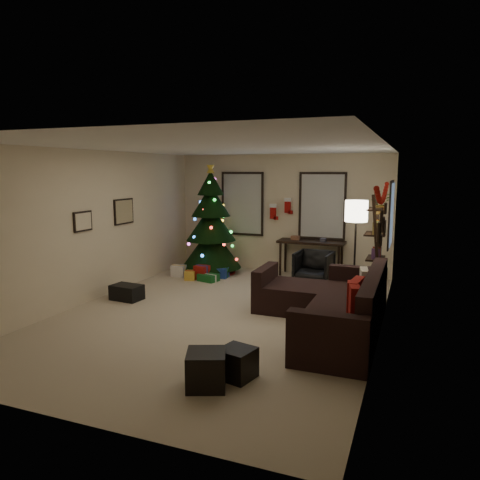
% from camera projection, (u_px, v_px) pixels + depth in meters
% --- Properties ---
extents(floor, '(7.00, 7.00, 0.00)m').
position_uv_depth(floor, '(221.00, 314.00, 7.52)').
color(floor, '#C0AE91').
rests_on(floor, ground).
extents(ceiling, '(7.00, 7.00, 0.00)m').
position_uv_depth(ceiling, '(220.00, 147.00, 7.10)').
color(ceiling, white).
rests_on(ceiling, floor).
extents(wall_back, '(5.00, 0.00, 5.00)m').
position_uv_depth(wall_back, '(281.00, 213.00, 10.53)').
color(wall_back, beige).
rests_on(wall_back, floor).
extents(wall_front, '(5.00, 0.00, 5.00)m').
position_uv_depth(wall_front, '(64.00, 282.00, 4.09)').
color(wall_front, beige).
rests_on(wall_front, floor).
extents(wall_left, '(0.00, 7.00, 7.00)m').
position_uv_depth(wall_left, '(94.00, 226.00, 8.21)').
color(wall_left, beige).
rests_on(wall_left, floor).
extents(wall_right, '(0.00, 7.00, 7.00)m').
position_uv_depth(wall_right, '(383.00, 241.00, 6.42)').
color(wall_right, beige).
rests_on(wall_right, floor).
extents(window_back_left, '(1.05, 0.06, 1.50)m').
position_uv_depth(window_back_left, '(243.00, 204.00, 10.82)').
color(window_back_left, '#728CB2').
rests_on(window_back_left, wall_back).
extents(window_back_right, '(1.05, 0.06, 1.50)m').
position_uv_depth(window_back_right, '(322.00, 206.00, 10.14)').
color(window_back_right, '#728CB2').
rests_on(window_back_right, wall_back).
extents(window_right_wall, '(0.06, 0.90, 1.30)m').
position_uv_depth(window_right_wall, '(392.00, 214.00, 8.75)').
color(window_right_wall, '#728CB2').
rests_on(window_right_wall, wall_right).
extents(christmas_tree, '(1.37, 1.37, 2.55)m').
position_uv_depth(christmas_tree, '(211.00, 227.00, 10.37)').
color(christmas_tree, black).
rests_on(christmas_tree, floor).
extents(presents, '(1.23, 0.70, 0.30)m').
position_uv_depth(presents, '(202.00, 273.00, 9.92)').
color(presents, silver).
rests_on(presents, floor).
extents(sofa, '(2.05, 2.97, 0.91)m').
position_uv_depth(sofa, '(333.00, 308.00, 6.85)').
color(sofa, black).
rests_on(sofa, floor).
extents(pillow_red_a, '(0.23, 0.49, 0.47)m').
position_uv_depth(pillow_red_a, '(354.00, 302.00, 5.96)').
color(pillow_red_a, maroon).
rests_on(pillow_red_a, sofa).
extents(pillow_red_b, '(0.18, 0.50, 0.49)m').
position_uv_depth(pillow_red_b, '(356.00, 297.00, 6.19)').
color(pillow_red_b, maroon).
rests_on(pillow_red_b, sofa).
extents(pillow_cream, '(0.19, 0.41, 0.39)m').
position_uv_depth(pillow_cream, '(364.00, 281.00, 7.10)').
color(pillow_cream, '#BDAF99').
rests_on(pillow_cream, sofa).
extents(ottoman_near, '(0.54, 0.54, 0.40)m').
position_uv_depth(ottoman_near, '(206.00, 370.00, 4.96)').
color(ottoman_near, black).
rests_on(ottoman_near, floor).
extents(ottoman_far, '(0.45, 0.45, 0.35)m').
position_uv_depth(ottoman_far, '(237.00, 363.00, 5.18)').
color(ottoman_far, black).
rests_on(ottoman_far, floor).
extents(desk, '(1.47, 0.52, 0.79)m').
position_uv_depth(desk, '(311.00, 245.00, 10.10)').
color(desk, black).
rests_on(desk, floor).
extents(desk_chair, '(0.71, 0.67, 0.69)m').
position_uv_depth(desk_chair, '(314.00, 267.00, 9.48)').
color(desk_chair, black).
rests_on(desk_chair, floor).
extents(bookshelf, '(0.30, 0.57, 1.94)m').
position_uv_depth(bookshelf, '(377.00, 251.00, 7.98)').
color(bookshelf, black).
rests_on(bookshelf, floor).
extents(potted_plant, '(0.59, 0.59, 0.50)m').
position_uv_depth(potted_plant, '(380.00, 200.00, 8.10)').
color(potted_plant, '#4C4C4C').
rests_on(potted_plant, bookshelf).
extents(floor_lamp, '(0.39, 0.39, 1.83)m').
position_uv_depth(floor_lamp, '(356.00, 218.00, 7.84)').
color(floor_lamp, black).
rests_on(floor_lamp, floor).
extents(art_map, '(0.04, 0.60, 0.50)m').
position_uv_depth(art_map, '(124.00, 211.00, 8.99)').
color(art_map, black).
rests_on(art_map, wall_left).
extents(art_abstract, '(0.04, 0.45, 0.35)m').
position_uv_depth(art_abstract, '(83.00, 221.00, 7.90)').
color(art_abstract, black).
rests_on(art_abstract, wall_left).
extents(gallery, '(0.03, 1.25, 0.54)m').
position_uv_depth(gallery, '(382.00, 226.00, 6.32)').
color(gallery, black).
rests_on(gallery, wall_right).
extents(garland, '(0.08, 1.90, 0.30)m').
position_uv_depth(garland, '(382.00, 193.00, 6.36)').
color(garland, '#A5140C').
rests_on(garland, wall_right).
extents(stocking_left, '(0.20, 0.05, 0.36)m').
position_uv_depth(stocking_left, '(273.00, 211.00, 10.42)').
color(stocking_left, '#990F0C').
rests_on(stocking_left, wall_back).
extents(stocking_right, '(0.20, 0.05, 0.36)m').
position_uv_depth(stocking_right, '(288.00, 206.00, 10.32)').
color(stocking_right, '#990F0C').
rests_on(stocking_right, wall_back).
extents(storage_bin, '(0.58, 0.41, 0.27)m').
position_uv_depth(storage_bin, '(127.00, 292.00, 8.31)').
color(storage_bin, black).
rests_on(storage_bin, floor).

